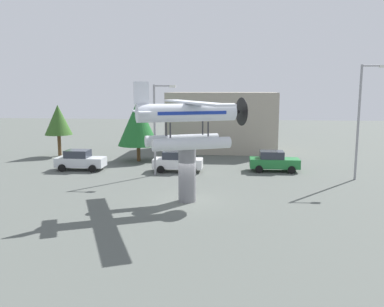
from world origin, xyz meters
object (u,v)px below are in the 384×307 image
object	(u,v)px
display_pedestal	(187,175)
car_mid_white	(177,161)
streetlight_secondary	(361,115)
tree_west	(58,120)
car_far_green	(274,161)
streetlight_primary	(157,123)
floatplane_monument	(189,120)
car_near_silver	(80,160)
storefront_building	(222,121)
tree_east	(138,123)

from	to	relation	value
display_pedestal	car_mid_white	world-z (taller)	display_pedestal
streetlight_secondary	tree_west	bearing A→B (deg)	163.04
car_far_green	display_pedestal	bearing A→B (deg)	-122.14
display_pedestal	streetlight_primary	size ratio (longest dim) A/B	0.47
floatplane_monument	car_near_silver	distance (m)	14.45
car_near_silver	streetlight_secondary	distance (m)	23.43
car_near_silver	streetlight_primary	bearing A→B (deg)	-11.76
display_pedestal	car_far_green	size ratio (longest dim) A/B	0.82
streetlight_primary	streetlight_secondary	xyz separation A→B (m)	(15.83, -0.01, 0.75)
floatplane_monument	car_near_silver	xyz separation A→B (m)	(-10.58, 8.89, -4.22)
streetlight_primary	storefront_building	world-z (taller)	streetlight_primary
streetlight_secondary	storefront_building	bearing A→B (deg)	127.13
car_near_silver	tree_east	size ratio (longest dim) A/B	0.70
car_far_green	tree_east	world-z (taller)	tree_east
display_pedestal	floatplane_monument	distance (m)	3.39
streetlight_primary	streetlight_secondary	bearing A→B (deg)	-0.03
car_far_green	storefront_building	xyz separation A→B (m)	(-4.82, 11.90, 2.45)
car_mid_white	streetlight_secondary	bearing A→B (deg)	-6.76
storefront_building	car_near_silver	bearing A→B (deg)	-132.55
display_pedestal	streetlight_primary	bearing A→B (deg)	113.80
car_mid_white	streetlight_primary	bearing A→B (deg)	-128.99
floatplane_monument	tree_west	world-z (taller)	floatplane_monument
streetlight_primary	car_mid_white	bearing A→B (deg)	51.01
streetlight_primary	tree_west	distance (m)	14.85
streetlight_secondary	tree_east	distance (m)	20.01
floatplane_monument	tree_west	bearing A→B (deg)	110.34
car_mid_white	tree_west	bearing A→B (deg)	153.26
streetlight_secondary	tree_west	size ratio (longest dim) A/B	1.63
car_near_silver	streetlight_secondary	bearing A→B (deg)	-3.73
car_near_silver	streetlight_secondary	size ratio (longest dim) A/B	0.48
streetlight_secondary	tree_east	size ratio (longest dim) A/B	1.48
tree_east	streetlight_secondary	bearing A→B (deg)	-18.52
car_near_silver	storefront_building	distance (m)	17.89
car_near_silver	streetlight_primary	size ratio (longest dim) A/B	0.57
car_far_green	tree_east	xyz separation A→B (m)	(-12.74, 3.68, 2.89)
tree_east	storefront_building	bearing A→B (deg)	46.06
car_mid_white	streetlight_primary	world-z (taller)	streetlight_primary
car_near_silver	streetlight_secondary	world-z (taller)	streetlight_secondary
display_pedestal	car_mid_white	size ratio (longest dim) A/B	0.82
car_mid_white	storefront_building	bearing A→B (deg)	75.04
car_far_green	streetlight_secondary	size ratio (longest dim) A/B	0.48
streetlight_secondary	tree_east	world-z (taller)	streetlight_secondary
floatplane_monument	display_pedestal	bearing A→B (deg)	-180.00
streetlight_primary	car_far_green	bearing A→B (deg)	15.38
floatplane_monument	streetlight_secondary	bearing A→B (deg)	6.76
display_pedestal	floatplane_monument	world-z (taller)	floatplane_monument
storefront_building	streetlight_secondary	bearing A→B (deg)	-52.87
storefront_building	streetlight_primary	bearing A→B (deg)	-108.31
car_far_green	streetlight_primary	world-z (taller)	streetlight_primary
storefront_building	tree_west	distance (m)	18.01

